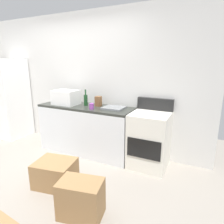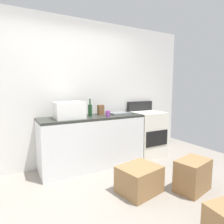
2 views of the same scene
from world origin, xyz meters
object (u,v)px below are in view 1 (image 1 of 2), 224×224
at_px(refrigerator, 9,99).
at_px(knife_block, 98,101).
at_px(wine_bottle, 86,100).
at_px(cardboard_box_small, 81,199).
at_px(stove_oven, 149,139).
at_px(microwave, 66,97).
at_px(coffee_mug, 92,106).
at_px(cardboard_box_medium, 55,173).

bearing_deg(refrigerator, knife_block, 3.68).
xyz_separation_m(refrigerator, wine_bottle, (2.03, 0.08, 0.13)).
distance_m(wine_bottle, cardboard_box_small, 1.88).
relative_size(stove_oven, knife_block, 6.11).
distance_m(refrigerator, knife_block, 2.27).
bearing_deg(stove_oven, refrigerator, -179.03).
height_order(microwave, wine_bottle, wine_bottle).
relative_size(knife_block, cardboard_box_small, 0.38).
height_order(stove_oven, coffee_mug, stove_oven).
xyz_separation_m(coffee_mug, cardboard_box_medium, (-0.02, -0.95, -0.77)).
height_order(microwave, knife_block, microwave).
distance_m(stove_oven, wine_bottle, 1.36).
bearing_deg(coffee_mug, cardboard_box_medium, -91.26).
bearing_deg(stove_oven, wine_bottle, 178.66).
distance_m(stove_oven, cardboard_box_small, 1.49).
height_order(refrigerator, microwave, refrigerator).
bearing_deg(cardboard_box_medium, coffee_mug, 88.74).
relative_size(stove_oven, coffee_mug, 11.00).
bearing_deg(cardboard_box_small, stove_oven, 75.98).
bearing_deg(stove_oven, cardboard_box_small, -104.02).
height_order(refrigerator, cardboard_box_small, refrigerator).
height_order(wine_bottle, coffee_mug, wine_bottle).
distance_m(wine_bottle, knife_block, 0.24).
bearing_deg(cardboard_box_small, refrigerator, 154.77).
bearing_deg(refrigerator, cardboard_box_small, -25.23).
xyz_separation_m(microwave, cardboard_box_medium, (0.62, -1.06, -0.86)).
bearing_deg(cardboard_box_small, cardboard_box_medium, 154.29).
bearing_deg(stove_oven, microwave, -178.15).
relative_size(wine_bottle, knife_block, 1.67).
bearing_deg(microwave, refrigerator, -179.92).
bearing_deg(refrigerator, coffee_mug, -2.77).
bearing_deg(microwave, coffee_mug, -9.96).
bearing_deg(knife_block, microwave, -167.16).
bearing_deg(wine_bottle, refrigerator, -177.62).
xyz_separation_m(refrigerator, knife_block, (2.26, 0.15, 0.11)).
xyz_separation_m(knife_block, cardboard_box_medium, (-0.01, -1.20, -0.81)).
bearing_deg(wine_bottle, microwave, -168.26).
bearing_deg(refrigerator, wine_bottle, 2.38).
xyz_separation_m(refrigerator, coffee_mug, (2.28, -0.11, 0.07)).
bearing_deg(stove_oven, knife_block, 174.88).
bearing_deg(cardboard_box_medium, stove_oven, 47.60).
height_order(wine_bottle, cardboard_box_medium, wine_bottle).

